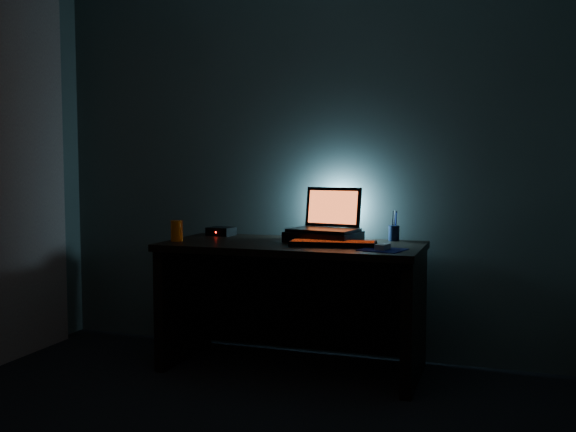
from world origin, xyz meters
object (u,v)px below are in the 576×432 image
Objects in this scene: router at (221,231)px; laptop at (327,221)px; keyboard at (333,243)px; mouse at (383,247)px; juice_glass at (177,231)px; pen_cup at (394,233)px.

laptop is at bearing 1.90° from router.
mouse is at bearing -24.27° from keyboard.
mouse is at bearing -0.98° from juice_glass.
keyboard is 2.86× the size of router.
mouse is (0.39, -0.32, -0.10)m from laptop.
laptop is 0.40m from pen_cup.
mouse is 0.53× the size of router.
keyboard is at bearing -12.88° from router.
pen_cup reaches higher than mouse.
pen_cup is 0.53× the size of router.
juice_glass is at bearing -99.99° from router.
laptop is 3.42× the size of juice_glass.
laptop reaches higher than mouse.
pen_cup is 0.74× the size of juice_glass.
juice_glass reaches higher than pen_cup.
router is at bearing 72.48° from juice_glass.
juice_glass is at bearing -160.84° from pen_cup.
mouse is 0.74× the size of juice_glass.
laptop reaches higher than keyboard.
laptop is 4.59× the size of mouse.
router reaches higher than mouse.
mouse is at bearing -28.96° from laptop.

